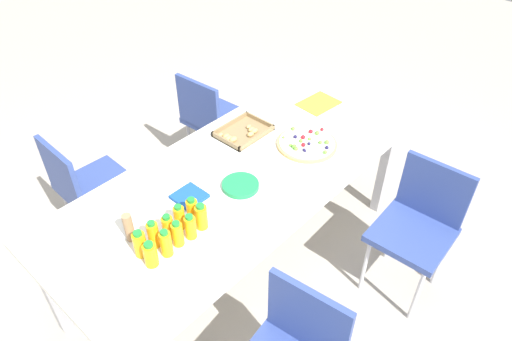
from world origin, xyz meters
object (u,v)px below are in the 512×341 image
object	(u,v)px
juice_bottle_9	(192,210)
paper_folder	(319,103)
chair_far_left	(85,184)
chair_far_right	(211,116)
juice_bottle_5	(140,244)
juice_bottle_7	(168,227)
party_table	(238,182)
napkin_stack	(189,196)
juice_bottle_0	(150,254)
juice_bottle_4	(201,217)
cardboard_tube	(129,227)
chair_near_right	(419,221)
juice_bottle_3	(190,227)
juice_bottle_1	(166,243)
juice_bottle_6	(153,235)
plate_stack	(240,185)
juice_bottle_2	(178,234)
snack_tray	(242,132)
juice_bottle_8	(179,217)
fruit_pizza	(307,143)

from	to	relation	value
juice_bottle_9	paper_folder	bearing A→B (deg)	8.11
chair_far_left	chair_far_right	distance (m)	1.03
juice_bottle_5	juice_bottle_7	distance (m)	0.15
party_table	napkin_stack	world-z (taller)	napkin_stack
juice_bottle_0	juice_bottle_4	world-z (taller)	juice_bottle_4
cardboard_tube	juice_bottle_7	bearing A→B (deg)	-43.52
chair_near_right	juice_bottle_5	distance (m)	1.50
party_table	juice_bottle_3	distance (m)	0.51
juice_bottle_1	juice_bottle_7	distance (m)	0.10
juice_bottle_6	plate_stack	size ratio (longest dim) A/B	0.77
chair_near_right	juice_bottle_7	xyz separation A→B (m)	(-1.11, 0.76, 0.28)
juice_bottle_6	juice_bottle_9	bearing A→B (deg)	-0.93
juice_bottle_2	juice_bottle_9	bearing A→B (deg)	24.92
chair_near_right	juice_bottle_2	world-z (taller)	juice_bottle_2
juice_bottle_0	juice_bottle_5	distance (m)	0.08
juice_bottle_2	juice_bottle_3	distance (m)	0.07
chair_far_right	juice_bottle_2	xyz separation A→B (m)	(-1.07, -0.94, 0.29)
juice_bottle_0	party_table	bearing A→B (deg)	12.00
chair_near_right	juice_bottle_0	distance (m)	1.47
chair_far_left	juice_bottle_3	size ratio (longest dim) A/B	6.12
juice_bottle_5	juice_bottle_7	world-z (taller)	juice_bottle_5
juice_bottle_0	juice_bottle_5	world-z (taller)	juice_bottle_5
party_table	plate_stack	distance (m)	0.13
juice_bottle_3	snack_tray	bearing A→B (deg)	27.39
chair_far_left	juice_bottle_7	size ratio (longest dim) A/B	6.11
juice_bottle_2	juice_bottle_8	distance (m)	0.11
napkin_stack	cardboard_tube	distance (m)	0.38
juice_bottle_0	juice_bottle_9	distance (m)	0.32
juice_bottle_2	juice_bottle_5	world-z (taller)	juice_bottle_5
party_table	juice_bottle_1	distance (m)	0.65
juice_bottle_0	paper_folder	xyz separation A→B (m)	(1.59, 0.26, -0.06)
fruit_pizza	paper_folder	size ratio (longest dim) A/B	1.37
fruit_pizza	snack_tray	size ratio (longest dim) A/B	1.13
fruit_pizza	chair_far_left	bearing A→B (deg)	136.31
chair_near_right	juice_bottle_3	bearing A→B (deg)	54.51
chair_far_left	fruit_pizza	bearing A→B (deg)	48.05
juice_bottle_9	chair_far_left	bearing A→B (deg)	97.08
juice_bottle_9	cardboard_tube	size ratio (longest dim) A/B	0.88
chair_far_right	juice_bottle_6	size ratio (longest dim) A/B	5.54
paper_folder	juice_bottle_5	bearing A→B (deg)	-173.66
juice_bottle_1	snack_tray	bearing A→B (deg)	23.55
party_table	snack_tray	size ratio (longest dim) A/B	6.92
party_table	fruit_pizza	bearing A→B (deg)	-14.28
chair_far_right	plate_stack	xyz separation A→B (m)	(-0.60, -0.87, 0.23)
juice_bottle_3	juice_bottle_6	distance (m)	0.17
chair_far_left	juice_bottle_5	bearing A→B (deg)	-10.76
juice_bottle_3	juice_bottle_1	bearing A→B (deg)	179.66
juice_bottle_7	chair_near_right	bearing A→B (deg)	-34.42
juice_bottle_2	snack_tray	distance (m)	0.92
chair_far_right	juice_bottle_8	size ratio (longest dim) A/B	6.01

